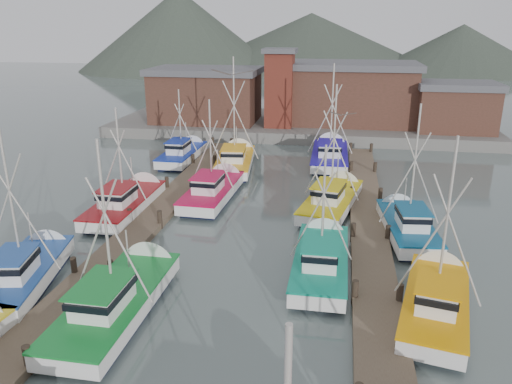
% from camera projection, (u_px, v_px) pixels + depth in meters
% --- Properties ---
extents(ground, '(260.00, 260.00, 0.00)m').
position_uv_depth(ground, '(237.00, 273.00, 26.03)').
color(ground, '#465452').
rests_on(ground, ground).
extents(dock_left, '(2.30, 46.00, 1.50)m').
position_uv_depth(dock_left, '(140.00, 230.00, 30.86)').
color(dock_left, brown).
rests_on(dock_left, ground).
extents(dock_right, '(2.30, 46.00, 1.50)m').
position_uv_depth(dock_right, '(370.00, 247.00, 28.62)').
color(dock_right, brown).
rests_on(dock_right, ground).
extents(quay, '(44.00, 16.00, 1.20)m').
position_uv_depth(quay, '(299.00, 125.00, 60.36)').
color(quay, slate).
rests_on(quay, ground).
extents(shed_left, '(12.72, 8.48, 6.20)m').
position_uv_depth(shed_left, '(206.00, 94.00, 59.05)').
color(shed_left, brown).
rests_on(shed_left, quay).
extents(shed_center, '(14.84, 9.54, 6.90)m').
position_uv_depth(shed_center, '(352.00, 92.00, 58.07)').
color(shed_center, brown).
rests_on(shed_center, quay).
extents(shed_right, '(8.48, 6.36, 5.20)m').
position_uv_depth(shed_right, '(455.00, 106.00, 53.79)').
color(shed_right, brown).
rests_on(shed_right, quay).
extents(lookout_tower, '(3.60, 3.60, 8.50)m').
position_uv_depth(lookout_tower, '(280.00, 88.00, 55.35)').
color(lookout_tower, '#5E251B').
rests_on(lookout_tower, quay).
extents(distant_hills, '(175.00, 140.00, 42.00)m').
position_uv_depth(distant_hills, '(281.00, 68.00, 142.43)').
color(distant_hills, '#3F493D').
rests_on(distant_hills, ground).
extents(boat_4, '(3.64, 9.42, 8.95)m').
position_uv_depth(boat_4, '(121.00, 297.00, 22.45)').
color(boat_4, black).
rests_on(boat_4, ground).
extents(boat_5, '(3.12, 8.60, 7.64)m').
position_uv_depth(boat_5, '(321.00, 258.00, 26.14)').
color(boat_5, black).
rests_on(boat_5, ground).
extents(boat_6, '(4.04, 8.44, 9.17)m').
position_uv_depth(boat_6, '(29.00, 270.00, 24.87)').
color(boat_6, black).
rests_on(boat_6, ground).
extents(boat_7, '(4.21, 8.69, 8.92)m').
position_uv_depth(boat_7, '(436.00, 298.00, 22.35)').
color(boat_7, black).
rests_on(boat_7, ground).
extents(boat_8, '(3.34, 9.08, 8.18)m').
position_uv_depth(boat_8, '(215.00, 190.00, 36.91)').
color(boat_8, black).
rests_on(boat_8, ground).
extents(boat_9, '(4.49, 9.41, 9.45)m').
position_uv_depth(boat_9, '(333.00, 199.00, 34.94)').
color(boat_9, black).
rests_on(boat_9, ground).
extents(boat_10, '(3.39, 9.12, 8.04)m').
position_uv_depth(boat_10, '(128.00, 202.00, 34.42)').
color(boat_10, black).
rests_on(boat_10, ground).
extents(boat_11, '(3.51, 8.31, 8.80)m').
position_uv_depth(boat_11, '(406.00, 224.00, 30.54)').
color(boat_11, black).
rests_on(boat_11, ground).
extents(boat_12, '(4.19, 9.74, 10.58)m').
position_uv_depth(boat_12, '(236.00, 160.00, 44.76)').
color(boat_12, black).
rests_on(boat_12, ground).
extents(boat_13, '(4.07, 10.19, 10.00)m').
position_uv_depth(boat_13, '(330.00, 154.00, 46.68)').
color(boat_13, black).
rests_on(boat_13, ground).
extents(boat_14, '(3.12, 8.53, 7.43)m').
position_uv_depth(boat_14, '(184.00, 153.00, 47.08)').
color(boat_14, black).
rests_on(boat_14, ground).
extents(gull_near, '(1.55, 0.64, 0.24)m').
position_uv_depth(gull_near, '(232.00, 73.00, 17.70)').
color(gull_near, gray).
rests_on(gull_near, ground).
extents(gull_far, '(1.55, 0.66, 0.24)m').
position_uv_depth(gull_far, '(343.00, 114.00, 27.58)').
color(gull_far, gray).
rests_on(gull_far, ground).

